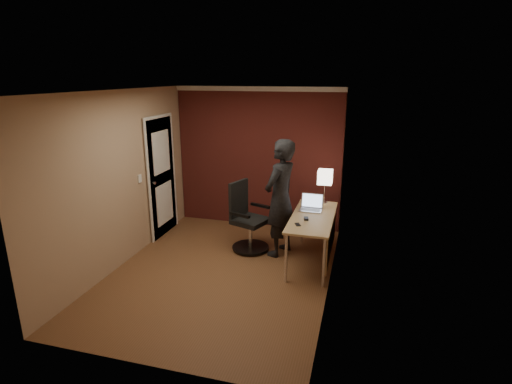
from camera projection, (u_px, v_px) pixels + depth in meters
The scene contains 8 objects.
room at pixel (236, 155), 6.79m from camera, with size 4.00×4.00×4.00m.
desk at pixel (318, 225), 5.79m from camera, with size 0.60×1.50×0.73m.
desk_lamp at pixel (325, 177), 6.24m from camera, with size 0.22×0.22×0.54m.
laptop at pixel (311, 205), 6.03m from camera, with size 0.34×0.27×0.23m.
mouse at pixel (306, 219), 5.61m from camera, with size 0.06×0.10×0.03m, color black.
phone at pixel (298, 224), 5.43m from camera, with size 0.06×0.12×0.01m, color black.
office_chair at pixel (247, 221), 6.30m from camera, with size 0.62×0.68×1.08m.
person at pixel (280, 198), 6.02m from camera, with size 0.66×0.43×1.80m, color black.
Camera 1 is at (1.82, -4.82, 2.70)m, focal length 28.00 mm.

